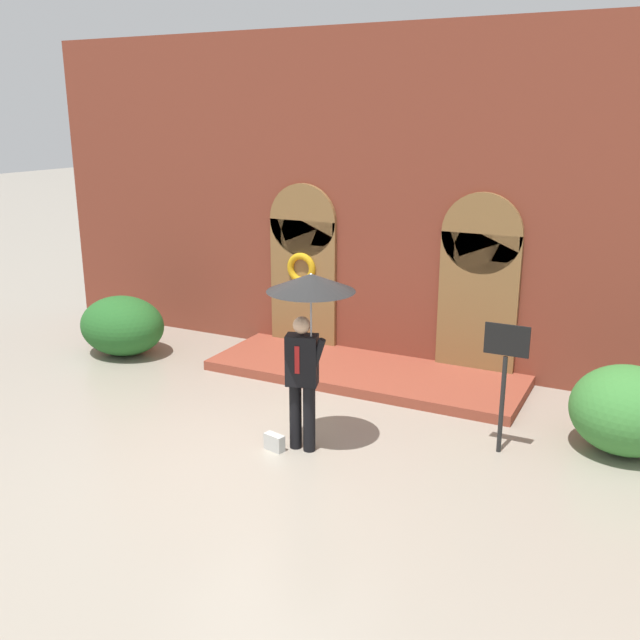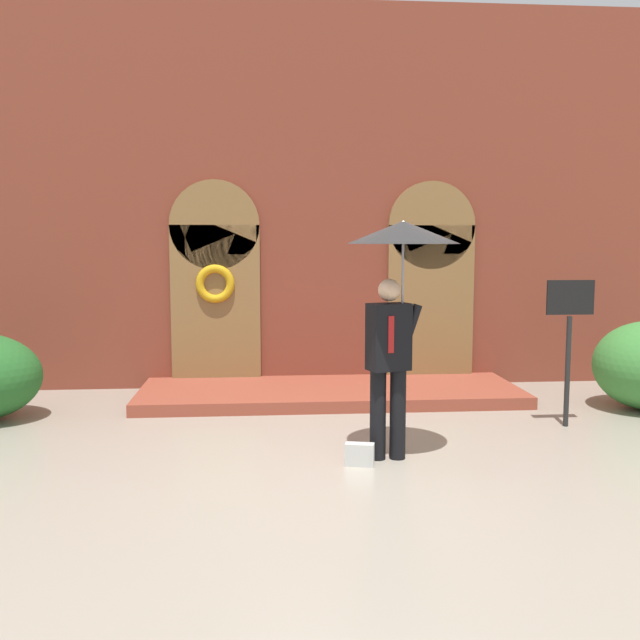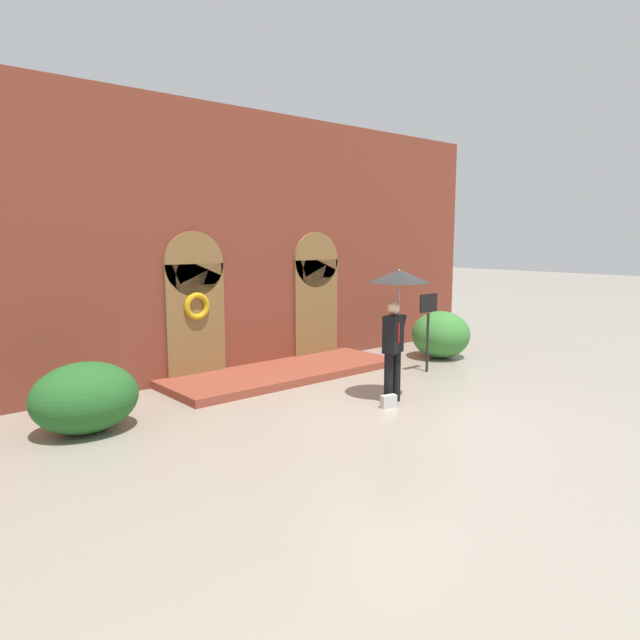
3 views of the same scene
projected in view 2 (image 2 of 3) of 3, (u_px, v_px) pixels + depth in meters
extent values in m
plane|color=gray|center=(361.00, 468.00, 6.83)|extent=(80.00, 80.00, 0.00)
cube|color=brown|center=(323.00, 199.00, 10.68)|extent=(14.00, 0.50, 5.60)
cube|color=brown|center=(216.00, 307.00, 10.44)|extent=(1.30, 0.08, 2.40)
cylinder|color=brown|center=(215.00, 225.00, 10.30)|extent=(1.30, 0.08, 1.30)
cube|color=brown|center=(430.00, 306.00, 10.70)|extent=(1.30, 0.08, 2.40)
cylinder|color=brown|center=(432.00, 225.00, 10.57)|extent=(1.30, 0.08, 1.30)
torus|color=#C69314|center=(215.00, 284.00, 10.33)|extent=(0.56, 0.12, 0.56)
cube|color=brown|center=(330.00, 393.00, 9.84)|extent=(5.20, 1.80, 0.16)
cylinder|color=black|center=(378.00, 415.00, 7.07)|extent=(0.16, 0.16, 0.90)
cylinder|color=black|center=(398.00, 414.00, 7.08)|extent=(0.16, 0.16, 0.90)
cube|color=black|center=(389.00, 337.00, 6.99)|extent=(0.45, 0.35, 0.66)
cube|color=#A51919|center=(391.00, 335.00, 6.86)|extent=(0.06, 0.03, 0.36)
sphere|color=tan|center=(389.00, 290.00, 6.94)|extent=(0.22, 0.22, 0.22)
cylinder|color=black|center=(411.00, 327.00, 7.00)|extent=(0.22, 0.09, 0.46)
cylinder|color=gray|center=(402.00, 294.00, 6.96)|extent=(0.02, 0.02, 0.98)
cone|color=black|center=(403.00, 232.00, 6.89)|extent=(1.10, 1.10, 0.22)
cone|color=white|center=(403.00, 231.00, 6.89)|extent=(0.61, 0.61, 0.20)
cube|color=#B7B7B2|center=(360.00, 455.00, 6.89)|extent=(0.30, 0.18, 0.22)
cylinder|color=black|center=(568.00, 372.00, 8.31)|extent=(0.06, 0.06, 1.30)
cube|color=black|center=(570.00, 297.00, 8.21)|extent=(0.56, 0.03, 0.40)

